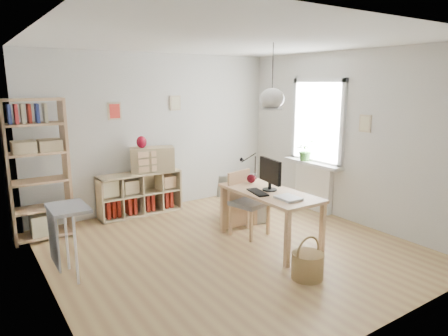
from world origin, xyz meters
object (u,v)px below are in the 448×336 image
cube_shelf (138,197)px  storage_chest (242,206)px  desk (269,198)px  drawer_chest (152,159)px  monitor (270,173)px  tall_bookshelf (37,164)px  chair (246,199)px

cube_shelf → storage_chest: size_ratio=1.51×
desk → drawer_chest: 2.33m
desk → monitor: bearing=50.3°
tall_bookshelf → monitor: 3.24m
monitor → drawer_chest: (-0.79, 2.15, -0.07)m
cube_shelf → monitor: bearing=-64.2°
desk → storage_chest: (0.28, 1.01, -0.43)m
tall_bookshelf → monitor: (2.62, -1.91, -0.09)m
tall_bookshelf → monitor: size_ratio=3.97×
chair → drawer_chest: (-0.70, 1.73, 0.39)m
desk → storage_chest: size_ratio=1.61×
cube_shelf → drawer_chest: bearing=-8.8°
desk → cube_shelf: (-1.02, 2.23, -0.36)m
tall_bookshelf → chair: 2.99m
chair → drawer_chest: size_ratio=1.29×
cube_shelf → desk: bearing=-65.4°
monitor → desk: bearing=-119.9°
storage_chest → monitor: (-0.25, -0.96, 0.77)m
chair → storage_chest: chair is taller
cube_shelf → drawer_chest: size_ratio=1.93×
cube_shelf → storage_chest: (1.31, -1.23, -0.07)m
chair → monitor: monitor is taller
storage_chest → drawer_chest: 1.72m
monitor → drawer_chest: bearing=120.1°
monitor → drawer_chest: 2.29m
monitor → drawer_chest: monitor is taller
desk → tall_bookshelf: bearing=143.0°
storage_chest → drawer_chest: bearing=151.9°
cube_shelf → tall_bookshelf: bearing=-169.8°
storage_chest → drawer_chest: drawer_chest is taller
desk → chair: bearing=96.5°
cube_shelf → drawer_chest: 0.68m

